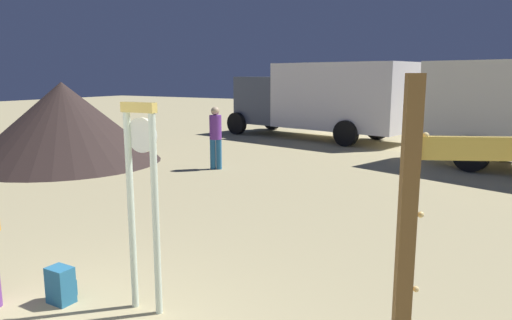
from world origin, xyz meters
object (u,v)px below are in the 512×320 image
Objects in this scene: arrow_sign at (456,219)px; dome_tent at (64,123)px; backpack at (61,285)px; box_truck_near at (323,98)px; person_distant at (216,135)px; standing_clock at (142,189)px.

dome_tent is (-10.97, 5.63, -0.44)m from arrow_sign.
backpack is 0.08× the size of dome_tent.
arrow_sign is at bearing -64.49° from box_truck_near.
person_distant is 0.22× the size of box_truck_near.
arrow_sign is at bearing -27.15° from dome_tent.
box_truck_near is 1.44× the size of dome_tent.
backpack is at bearing -158.70° from standing_clock.
person_distant is at bearing -90.24° from box_truck_near.
person_distant is at bearing 112.34° from backpack.
dome_tent is at bearing 146.79° from standing_clock.
arrow_sign is 0.32× the size of box_truck_near.
arrow_sign is 15.55m from box_truck_near.
standing_clock is 0.89× the size of arrow_sign.
box_truck_near is 9.44m from dome_tent.
arrow_sign is 6.09× the size of backpack.
arrow_sign is at bearing -45.96° from person_distant.
standing_clock is 5.42× the size of backpack.
person_distant is (-3.75, 6.56, -0.39)m from standing_clock.
box_truck_near is at bearing 63.06° from dome_tent.
standing_clock is at bearing -74.74° from box_truck_near.
dome_tent reaches higher than standing_clock.
box_truck_near reaches higher than backpack.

